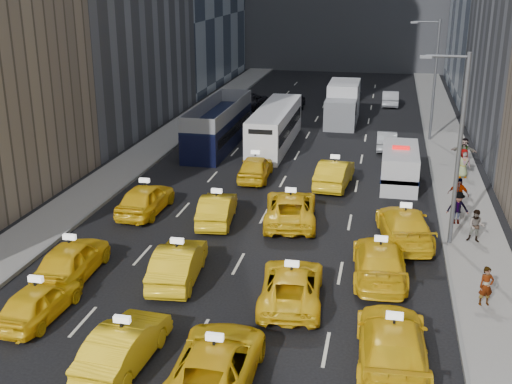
{
  "coord_description": "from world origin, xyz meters",
  "views": [
    {
      "loc": [
        6.01,
        -17.09,
        12.28
      ],
      "look_at": [
        -0.04,
        12.03,
        2.0
      ],
      "focal_mm": 45.0,
      "sensor_mm": 36.0,
      "label": 1
    }
  ],
  "objects_px": {
    "box_truck": "(343,104)",
    "city_bus": "(275,127)",
    "pedestrian_0": "(486,286)",
    "nypd_van": "(400,167)",
    "double_decker": "(219,125)"
  },
  "relations": [
    {
      "from": "double_decker",
      "to": "box_truck",
      "type": "relative_size",
      "value": 1.54
    },
    {
      "from": "box_truck",
      "to": "pedestrian_0",
      "type": "bearing_deg",
      "value": -75.21
    },
    {
      "from": "nypd_van",
      "to": "city_bus",
      "type": "bearing_deg",
      "value": 140.82
    },
    {
      "from": "city_bus",
      "to": "pedestrian_0",
      "type": "distance_m",
      "value": 25.33
    },
    {
      "from": "city_bus",
      "to": "pedestrian_0",
      "type": "bearing_deg",
      "value": -57.01
    },
    {
      "from": "nypd_van",
      "to": "box_truck",
      "type": "height_order",
      "value": "box_truck"
    },
    {
      "from": "pedestrian_0",
      "to": "nypd_van",
      "type": "bearing_deg",
      "value": 83.76
    },
    {
      "from": "double_decker",
      "to": "city_bus",
      "type": "relative_size",
      "value": 1.0
    },
    {
      "from": "box_truck",
      "to": "nypd_van",
      "type": "bearing_deg",
      "value": -73.23
    },
    {
      "from": "nypd_van",
      "to": "double_decker",
      "type": "bearing_deg",
      "value": 153.92
    },
    {
      "from": "nypd_van",
      "to": "city_bus",
      "type": "distance_m",
      "value": 11.63
    },
    {
      "from": "double_decker",
      "to": "pedestrian_0",
      "type": "distance_m",
      "value": 26.76
    },
    {
      "from": "box_truck",
      "to": "city_bus",
      "type": "bearing_deg",
      "value": -115.83
    },
    {
      "from": "double_decker",
      "to": "city_bus",
      "type": "distance_m",
      "value": 4.15
    },
    {
      "from": "box_truck",
      "to": "pedestrian_0",
      "type": "distance_m",
      "value": 31.86
    }
  ]
}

